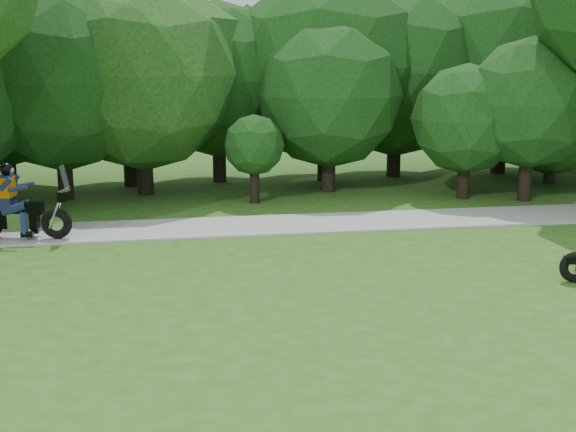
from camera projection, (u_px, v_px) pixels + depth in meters
name	position (u px, v px, depth m)	size (l,w,h in m)	color
ground	(418.00, 338.00, 11.12)	(100.00, 100.00, 0.00)	#305718
walkway	(312.00, 223.00, 18.82)	(60.00, 2.20, 0.06)	#A4A49F
tree_line	(297.00, 78.00, 24.55)	(39.48, 12.34, 7.57)	black
touring_motorcycle	(15.00, 211.00, 16.96)	(2.37, 0.99, 1.81)	black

